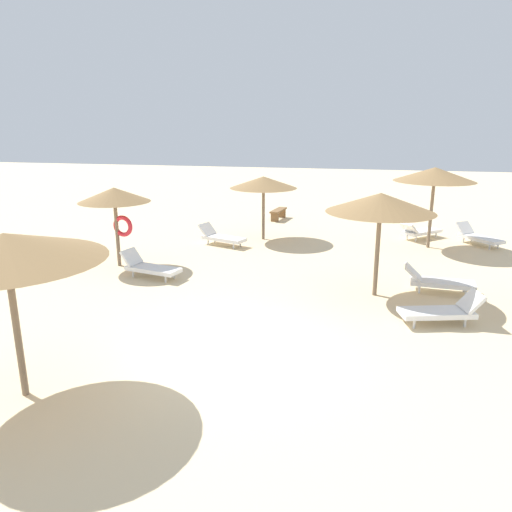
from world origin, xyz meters
name	(u,v)px	position (x,y,z in m)	size (l,w,h in m)	color
ground_plane	(226,349)	(0.00, 0.00, 0.00)	(80.00, 80.00, 0.00)	beige
parasol_0	(435,175)	(5.16, 9.77, 2.72)	(2.92, 2.92, 2.99)	#75604C
parasol_1	(381,203)	(3.10, 4.01, 2.54)	(2.85, 2.85, 2.81)	#75604C
parasol_2	(5,247)	(-2.94, -2.44, 2.65)	(3.20, 3.20, 2.89)	#75604C
parasol_3	(114,196)	(-5.05, 5.12, 2.30)	(2.27, 2.27, 2.57)	#75604C
parasol_5	(263,183)	(-1.16, 9.76, 2.27)	(2.64, 2.64, 2.51)	#75604C
lounger_0	(420,231)	(4.99, 11.13, 0.32)	(1.80, 1.76, 0.75)	white
lounger_1	(442,311)	(4.61, 2.33, 0.32)	(1.97, 1.11, 0.77)	white
lounger_3	(149,267)	(-3.56, 4.17, 0.33)	(1.95, 1.05, 0.80)	white
lounger_5	(221,237)	(-2.55, 8.46, 0.32)	(1.97, 1.26, 0.77)	white
lounger_6	(478,237)	(7.06, 10.59, 0.32)	(1.65, 1.87, 0.76)	white
lounger_7	(437,281)	(4.79, 4.61, 0.32)	(1.92, 0.77, 0.74)	white
bench_0	(278,212)	(-1.25, 13.87, 0.35)	(0.62, 1.54, 0.49)	brown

